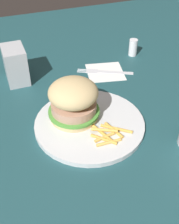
% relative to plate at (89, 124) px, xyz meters
% --- Properties ---
extents(ground_plane, '(1.60, 1.60, 0.00)m').
position_rel_plate_xyz_m(ground_plane, '(0.01, 0.01, -0.01)').
color(ground_plane, '#1E474C').
extents(plate, '(0.26, 0.26, 0.01)m').
position_rel_plate_xyz_m(plate, '(0.00, 0.00, 0.00)').
color(plate, silver).
rests_on(plate, ground_plane).
extents(sandwich, '(0.12, 0.12, 0.10)m').
position_rel_plate_xyz_m(sandwich, '(0.03, -0.03, 0.06)').
color(sandwich, tan).
rests_on(sandwich, plate).
extents(fries_pile, '(0.10, 0.08, 0.01)m').
position_rel_plate_xyz_m(fries_pile, '(-0.02, 0.06, 0.01)').
color(fries_pile, '#E5B251').
rests_on(fries_pile, plate).
extents(napkin, '(0.13, 0.13, 0.00)m').
position_rel_plate_xyz_m(napkin, '(-0.13, -0.21, -0.01)').
color(napkin, white).
rests_on(napkin, ground_plane).
extents(fork, '(0.16, 0.09, 0.00)m').
position_rel_plate_xyz_m(fork, '(-0.13, -0.21, -0.00)').
color(fork, silver).
rests_on(fork, napkin).
extents(napkin_dispenser, '(0.06, 0.09, 0.10)m').
position_rel_plate_xyz_m(napkin_dispenser, '(0.13, -0.26, 0.05)').
color(napkin_dispenser, '#B7BABF').
rests_on(napkin_dispenser, ground_plane).
extents(salt_shaker, '(0.03, 0.03, 0.06)m').
position_rel_plate_xyz_m(salt_shaker, '(-0.26, -0.28, 0.02)').
color(salt_shaker, white).
rests_on(salt_shaker, ground_plane).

